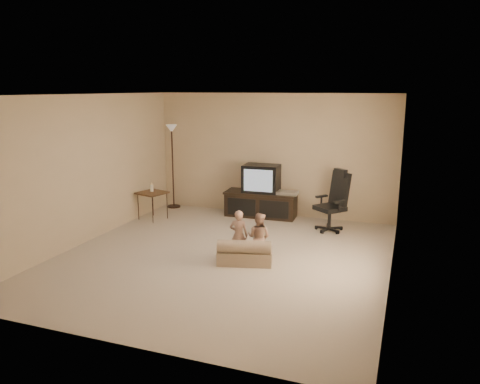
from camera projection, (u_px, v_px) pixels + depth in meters
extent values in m
plane|color=#C5B29C|center=(223.00, 257.00, 7.35)|extent=(5.50, 5.50, 0.00)
plane|color=silver|center=(222.00, 95.00, 6.80)|extent=(5.50, 5.50, 0.00)
plane|color=#C9AE8B|center=(273.00, 155.00, 9.60)|extent=(5.00, 0.00, 5.00)
plane|color=#C9AE8B|center=(117.00, 229.00, 4.55)|extent=(5.00, 0.00, 5.00)
plane|color=#C9AE8B|center=(86.00, 169.00, 7.91)|extent=(0.00, 5.50, 5.50)
plane|color=#C9AE8B|center=(396.00, 191.00, 6.24)|extent=(0.00, 5.50, 5.50)
cube|color=black|center=(261.00, 205.00, 9.64)|extent=(1.45, 0.57, 0.46)
cube|color=black|center=(261.00, 193.00, 9.58)|extent=(1.50, 0.61, 0.04)
cube|color=black|center=(242.00, 207.00, 9.49)|extent=(0.60, 0.04, 0.35)
cube|color=black|center=(274.00, 209.00, 9.29)|extent=(0.60, 0.04, 0.35)
cube|color=black|center=(262.00, 178.00, 9.53)|extent=(0.74, 0.54, 0.56)
cube|color=white|center=(258.00, 181.00, 9.29)|extent=(0.59, 0.03, 0.44)
cube|color=silver|center=(288.00, 193.00, 9.35)|extent=(0.42, 0.30, 0.06)
cylinder|color=black|center=(329.00, 219.00, 8.64)|extent=(0.06, 0.06, 0.36)
cube|color=black|center=(330.00, 208.00, 8.59)|extent=(0.64, 0.64, 0.08)
cube|color=black|center=(340.00, 189.00, 8.62)|extent=(0.44, 0.41, 0.64)
cube|color=black|center=(341.00, 173.00, 8.56)|extent=(0.27, 0.25, 0.15)
cube|color=black|center=(322.00, 196.00, 8.76)|extent=(0.21, 0.24, 0.04)
cube|color=black|center=(339.00, 202.00, 8.35)|extent=(0.21, 0.24, 0.04)
cube|color=brown|center=(152.00, 193.00, 9.35)|extent=(0.62, 0.62, 0.03)
cylinder|color=black|center=(138.00, 207.00, 9.36)|extent=(0.01, 0.01, 0.56)
cylinder|color=black|center=(153.00, 210.00, 9.13)|extent=(0.01, 0.01, 0.56)
cylinder|color=black|center=(153.00, 203.00, 9.68)|extent=(0.01, 0.01, 0.56)
cylinder|color=black|center=(167.00, 205.00, 9.45)|extent=(0.01, 0.01, 0.56)
cylinder|color=white|center=(152.00, 188.00, 9.39)|extent=(0.07, 0.07, 0.14)
cone|color=#FADCA3|center=(152.00, 183.00, 9.37)|extent=(0.06, 0.06, 0.05)
cylinder|color=black|center=(174.00, 206.00, 10.42)|extent=(0.28, 0.28, 0.03)
cylinder|color=black|center=(173.00, 168.00, 10.24)|extent=(0.03, 0.03, 1.73)
cone|color=beige|center=(171.00, 128.00, 10.05)|extent=(0.24, 0.24, 0.16)
cube|color=tan|center=(245.00, 256.00, 7.09)|extent=(0.90, 0.63, 0.21)
cylinder|color=tan|center=(244.00, 247.00, 6.91)|extent=(0.82, 0.39, 0.19)
imported|color=tan|center=(239.00, 235.00, 7.14)|extent=(0.31, 0.24, 0.79)
imported|color=tan|center=(259.00, 237.00, 7.08)|extent=(0.40, 0.25, 0.77)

